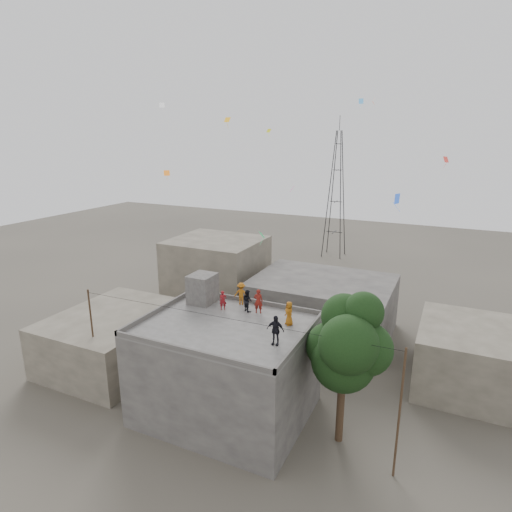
{
  "coord_description": "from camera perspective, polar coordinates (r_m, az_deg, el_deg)",
  "views": [
    {
      "loc": [
        11.89,
        -20.77,
        17.1
      ],
      "look_at": [
        1.18,
        1.92,
        10.11
      ],
      "focal_mm": 30.0,
      "sensor_mm": 36.0,
      "label": 1
    }
  ],
  "objects": [
    {
      "name": "neighbor_northwest",
      "position": [
        44.9,
        -5.24,
        -2.13
      ],
      "size": [
        9.0,
        8.0,
        7.0
      ],
      "primitive_type": "cube",
      "color": "#585145",
      "rests_on": "ground"
    },
    {
      "name": "stair_head_box",
      "position": [
        29.56,
        -7.15,
        -4.33
      ],
      "size": [
        1.6,
        1.8,
        2.0
      ],
      "primitive_type": "cube",
      "color": "#43413F",
      "rests_on": "main_building"
    },
    {
      "name": "kites",
      "position": [
        30.84,
        4.76,
        12.69
      ],
      "size": [
        21.97,
        14.69,
        9.92
      ],
      "color": "orange",
      "rests_on": "ground"
    },
    {
      "name": "person_dark_adult",
      "position": [
        23.65,
        2.59,
        -9.85
      ],
      "size": [
        1.02,
        0.46,
        1.7
      ],
      "primitive_type": "imported",
      "rotation": [
        0.0,
        0.0,
        0.05
      ],
      "color": "black",
      "rests_on": "main_building"
    },
    {
      "name": "neighbor_east",
      "position": [
        34.25,
        26.69,
        -12.01
      ],
      "size": [
        7.0,
        8.0,
        4.4
      ],
      "primitive_type": "cube",
      "color": "#585145",
      "rests_on": "ground"
    },
    {
      "name": "transmission_tower",
      "position": [
        63.32,
        10.64,
        8.02
      ],
      "size": [
        2.97,
        2.97,
        20.01
      ],
      "color": "black",
      "rests_on": "ground"
    },
    {
      "name": "person_orange_adult",
      "position": [
        29.07,
        -1.97,
        -5.03
      ],
      "size": [
        1.11,
        0.8,
        1.55
      ],
      "primitive_type": "imported",
      "rotation": [
        0.0,
        0.0,
        -2.9
      ],
      "color": "#AA5E13",
      "rests_on": "main_building"
    },
    {
      "name": "neighbor_north",
      "position": [
        38.98,
        8.77,
        -6.62
      ],
      "size": [
        12.0,
        9.0,
        5.0
      ],
      "primitive_type": "cube",
      "color": "#43413F",
      "rests_on": "ground"
    },
    {
      "name": "utility_line",
      "position": [
        26.21,
        -4.45,
        -14.91
      ],
      "size": [
        20.12,
        0.62,
        7.4
      ],
      "color": "black",
      "rests_on": "ground"
    },
    {
      "name": "person_dark_child",
      "position": [
        28.02,
        -1.17,
        -5.95
      ],
      "size": [
        0.88,
        0.82,
        1.45
      ],
      "primitive_type": "imported",
      "rotation": [
        0.0,
        0.0,
        2.63
      ],
      "color": "black",
      "rests_on": "main_building"
    },
    {
      "name": "parapet",
      "position": [
        26.27,
        -4.16,
        -8.86
      ],
      "size": [
        10.0,
        8.0,
        0.3
      ],
      "color": "#43413F",
      "rests_on": "main_building"
    },
    {
      "name": "person_red_child",
      "position": [
        28.3,
        -4.42,
        -5.93
      ],
      "size": [
        0.56,
        0.53,
        1.3
      ],
      "primitive_type": "imported",
      "rotation": [
        0.0,
        0.0,
        0.63
      ],
      "color": "maroon",
      "rests_on": "main_building"
    },
    {
      "name": "person_orange_child",
      "position": [
        26.08,
        4.43,
        -7.64
      ],
      "size": [
        0.85,
        0.84,
        1.48
      ],
      "primitive_type": "imported",
      "rotation": [
        0.0,
        0.0,
        -0.76
      ],
      "color": "#9C5611",
      "rests_on": "main_building"
    },
    {
      "name": "main_building",
      "position": [
        27.75,
        -4.03,
        -14.89
      ],
      "size": [
        10.0,
        8.0,
        6.1
      ],
      "color": "#43413F",
      "rests_on": "ground"
    },
    {
      "name": "tree",
      "position": [
        24.45,
        12.13,
        -11.54
      ],
      "size": [
        4.9,
        4.6,
        9.1
      ],
      "color": "black",
      "rests_on": "ground"
    },
    {
      "name": "ground",
      "position": [
        29.41,
        -3.91,
        -20.02
      ],
      "size": [
        140.0,
        140.0,
        0.0
      ],
      "primitive_type": "plane",
      "color": "#423E36",
      "rests_on": "ground"
    },
    {
      "name": "neighbor_west",
      "position": [
        35.64,
        -18.25,
        -10.34
      ],
      "size": [
        8.0,
        10.0,
        4.0
      ],
      "primitive_type": "cube",
      "color": "#585145",
      "rests_on": "ground"
    },
    {
      "name": "person_red_adult",
      "position": [
        27.66,
        0.31,
        -6.04
      ],
      "size": [
        0.67,
        0.52,
        1.62
      ],
      "primitive_type": "imported",
      "rotation": [
        0.0,
        0.0,
        3.39
      ],
      "color": "maroon",
      "rests_on": "main_building"
    }
  ]
}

